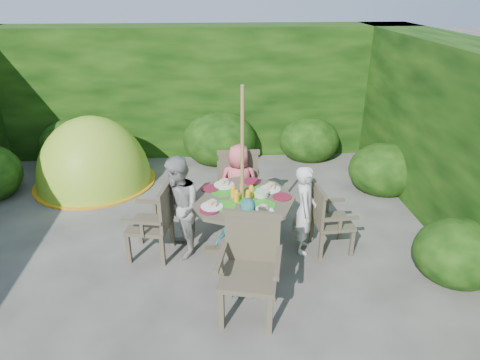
{
  "coord_description": "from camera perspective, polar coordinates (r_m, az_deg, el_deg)",
  "views": [
    {
      "loc": [
        0.46,
        -4.64,
        3.23
      ],
      "look_at": [
        0.81,
        0.49,
        0.85
      ],
      "focal_mm": 32.0,
      "sensor_mm": 36.0,
      "label": 1
    }
  ],
  "objects": [
    {
      "name": "garden_chair_left",
      "position": [
        5.51,
        -11.21,
        -5.32
      ],
      "size": [
        0.6,
        0.65,
        0.95
      ],
      "rotation": [
        0.0,
        0.0,
        -1.76
      ],
      "color": "#3E3728",
      "rests_on": "ground"
    },
    {
      "name": "garden_chair_back",
      "position": [
        6.42,
        -0.29,
        0.14
      ],
      "size": [
        0.63,
        0.56,
        1.03
      ],
      "rotation": [
        0.0,
        0.0,
        3.12
      ],
      "color": "#3E3728",
      "rests_on": "ground"
    },
    {
      "name": "patio_table",
      "position": [
        5.4,
        0.34,
        -3.61
      ],
      "size": [
        1.37,
        1.37,
        0.94
      ],
      "rotation": [
        0.0,
        0.0,
        -0.01
      ],
      "color": "#3E3728",
      "rests_on": "ground"
    },
    {
      "name": "child_left",
      "position": [
        5.41,
        -8.21,
        -3.73
      ],
      "size": [
        0.67,
        0.76,
        1.33
      ],
      "primitive_type": "imported",
      "rotation": [
        0.0,
        0.0,
        -1.29
      ],
      "color": "#9D9D98",
      "rests_on": "ground"
    },
    {
      "name": "ground",
      "position": [
        5.68,
        -7.97,
        -10.15
      ],
      "size": [
        60.0,
        60.0,
        0.0
      ],
      "primitive_type": "plane",
      "color": "#42403B",
      "rests_on": "ground"
    },
    {
      "name": "hedge_enclosure",
      "position": [
        6.31,
        -7.93,
        6.3
      ],
      "size": [
        9.0,
        9.0,
        2.5
      ],
      "color": "black",
      "rests_on": "ground"
    },
    {
      "name": "child_front",
      "position": [
        4.75,
        0.87,
        -8.87
      ],
      "size": [
        0.74,
        0.42,
        1.2
      ],
      "primitive_type": "imported",
      "rotation": [
        0.0,
        0.0,
        -0.19
      ],
      "color": "#4BAFB0",
      "rests_on": "ground"
    },
    {
      "name": "parasol_pole",
      "position": [
        5.2,
        0.3,
        0.65
      ],
      "size": [
        0.04,
        0.04,
        2.2
      ],
      "primitive_type": "cylinder",
      "rotation": [
        0.0,
        0.0,
        -0.01
      ],
      "color": "olive",
      "rests_on": "ground"
    },
    {
      "name": "garden_chair_right",
      "position": [
        5.65,
        11.56,
        -4.94
      ],
      "size": [
        0.51,
        0.57,
        0.89
      ],
      "rotation": [
        0.0,
        0.0,
        1.65
      ],
      "color": "#3E3728",
      "rests_on": "ground"
    },
    {
      "name": "garden_chair_front",
      "position": [
        4.53,
        1.37,
        -11.23
      ],
      "size": [
        0.74,
        0.69,
        1.06
      ],
      "rotation": [
        0.0,
        0.0,
        -0.22
      ],
      "color": "#3E3728",
      "rests_on": "ground"
    },
    {
      "name": "dome_tent",
      "position": [
        8.01,
        -18.64,
        -0.34
      ],
      "size": [
        2.39,
        2.39,
        2.39
      ],
      "rotation": [
        0.0,
        0.0,
        0.25
      ],
      "color": "#8DCF27",
      "rests_on": "ground"
    },
    {
      "name": "child_back",
      "position": [
        6.14,
        -0.15,
        -0.58
      ],
      "size": [
        0.63,
        0.45,
        1.19
      ],
      "primitive_type": "imported",
      "rotation": [
        0.0,
        0.0,
        3.01
      ],
      "color": "#DF5C69",
      "rests_on": "ground"
    },
    {
      "name": "child_right",
      "position": [
        5.53,
        8.61,
        -3.95
      ],
      "size": [
        0.36,
        0.48,
        1.19
      ],
      "primitive_type": "imported",
      "rotation": [
        0.0,
        0.0,
        1.38
      ],
      "color": "silver",
      "rests_on": "ground"
    }
  ]
}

